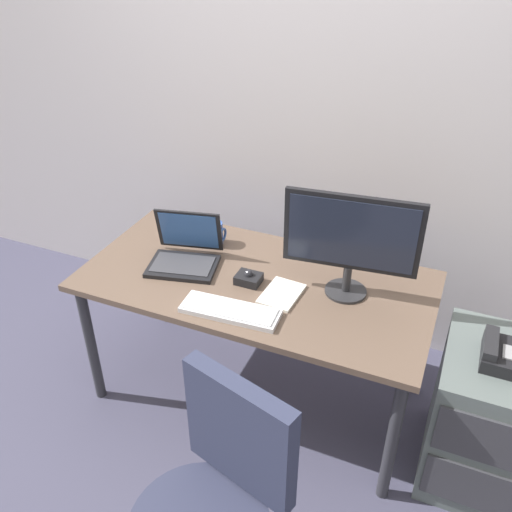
{
  "coord_description": "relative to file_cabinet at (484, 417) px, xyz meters",
  "views": [
    {
      "loc": [
        0.79,
        -1.86,
        2.11
      ],
      "look_at": [
        0.0,
        0.0,
        0.83
      ],
      "focal_mm": 38.46,
      "sensor_mm": 36.0,
      "label": 1
    }
  ],
  "objects": [
    {
      "name": "ground_plane",
      "position": [
        -1.05,
        0.05,
        -0.32
      ],
      "size": [
        8.0,
        8.0,
        0.0
      ],
      "primitive_type": "plane",
      "color": "#434257"
    },
    {
      "name": "back_wall",
      "position": [
        -1.05,
        0.79,
        1.08
      ],
      "size": [
        6.0,
        0.1,
        2.8
      ],
      "primitive_type": "cube",
      "color": "beige",
      "rests_on": "ground"
    },
    {
      "name": "desk",
      "position": [
        -1.05,
        0.05,
        0.31
      ],
      "size": [
        1.57,
        0.78,
        0.71
      ],
      "color": "brown",
      "rests_on": "ground"
    },
    {
      "name": "file_cabinet",
      "position": [
        0.0,
        0.0,
        0.0
      ],
      "size": [
        0.42,
        0.53,
        0.65
      ],
      "color": "#555F5D",
      "rests_on": "ground"
    },
    {
      "name": "desk_phone",
      "position": [
        -0.01,
        -0.02,
        0.36
      ],
      "size": [
        0.17,
        0.2,
        0.09
      ],
      "color": "black",
      "rests_on": "file_cabinet"
    },
    {
      "name": "monitor_main",
      "position": [
        -0.66,
        0.1,
        0.66
      ],
      "size": [
        0.56,
        0.18,
        0.46
      ],
      "color": "#262628",
      "rests_on": "desk"
    },
    {
      "name": "keyboard",
      "position": [
        -1.06,
        -0.22,
        0.4
      ],
      "size": [
        0.42,
        0.16,
        0.03
      ],
      "color": "silver",
      "rests_on": "desk"
    },
    {
      "name": "laptop",
      "position": [
        -1.41,
        0.04,
        0.44
      ],
      "size": [
        0.36,
        0.34,
        0.24
      ],
      "color": "black",
      "rests_on": "desk"
    },
    {
      "name": "trackball_mouse",
      "position": [
        -1.07,
        0.01,
        0.41
      ],
      "size": [
        0.11,
        0.09,
        0.07
      ],
      "color": "black",
      "rests_on": "desk"
    },
    {
      "name": "coffee_mug",
      "position": [
        -1.36,
        0.25,
        0.44
      ],
      "size": [
        0.1,
        0.09,
        0.11
      ],
      "color": "#2F4D95",
      "rests_on": "desk"
    },
    {
      "name": "paper_notepad",
      "position": [
        -0.9,
        -0.02,
        0.39
      ],
      "size": [
        0.16,
        0.22,
        0.01
      ],
      "primitive_type": "cube",
      "rotation": [
        0.0,
        0.0,
        -0.06
      ],
      "color": "white",
      "rests_on": "desk"
    },
    {
      "name": "cell_phone",
      "position": [
        -1.56,
        0.33,
        0.39
      ],
      "size": [
        0.09,
        0.15,
        0.01
      ],
      "primitive_type": "cube",
      "rotation": [
        0.0,
        0.0,
        0.2
      ],
      "color": "black",
      "rests_on": "desk"
    }
  ]
}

